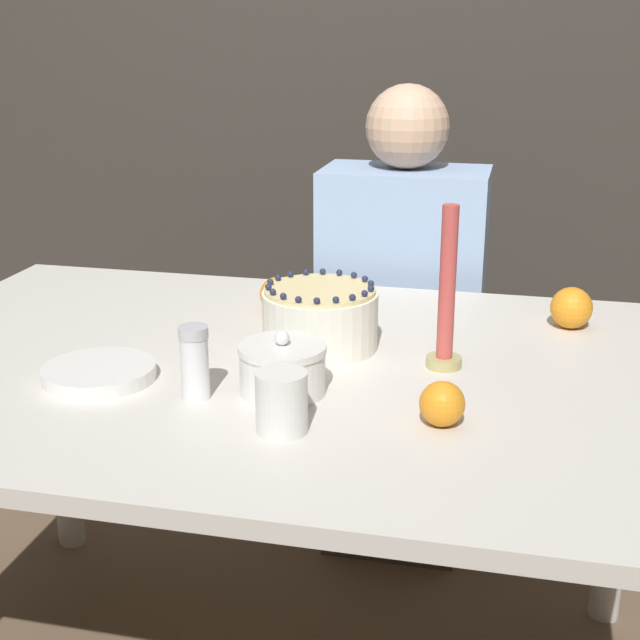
% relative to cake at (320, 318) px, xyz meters
% --- Properties ---
extents(wall_behind, '(8.00, 0.05, 2.60)m').
position_rel_cake_xyz_m(wall_behind, '(-0.08, 1.31, 0.50)').
color(wall_behind, '#38332D').
rests_on(wall_behind, ground_plane).
extents(dining_table, '(1.48, 1.03, 0.75)m').
position_rel_cake_xyz_m(dining_table, '(-0.08, -0.09, -0.16)').
color(dining_table, beige).
rests_on(dining_table, ground_plane).
extents(cake, '(0.21, 0.21, 0.13)m').
position_rel_cake_xyz_m(cake, '(0.00, 0.00, 0.00)').
color(cake, white).
rests_on(cake, dining_table).
extents(sugar_bowl, '(0.14, 0.14, 0.11)m').
position_rel_cake_xyz_m(sugar_bowl, '(-0.01, -0.22, -0.01)').
color(sugar_bowl, white).
rests_on(sugar_bowl, dining_table).
extents(sugar_shaker, '(0.05, 0.05, 0.12)m').
position_rel_cake_xyz_m(sugar_shaker, '(-0.14, -0.28, 0.00)').
color(sugar_shaker, white).
rests_on(sugar_shaker, dining_table).
extents(plate_stack, '(0.19, 0.19, 0.02)m').
position_rel_cake_xyz_m(plate_stack, '(-0.33, -0.24, -0.04)').
color(plate_stack, white).
rests_on(plate_stack, dining_table).
extents(candle, '(0.06, 0.06, 0.29)m').
position_rel_cake_xyz_m(candle, '(0.23, -0.05, 0.06)').
color(candle, tan).
rests_on(candle, dining_table).
extents(cup, '(0.08, 0.08, 0.09)m').
position_rel_cake_xyz_m(cup, '(0.03, -0.36, -0.01)').
color(cup, white).
rests_on(cup, dining_table).
extents(orange_fruit_0, '(0.08, 0.08, 0.08)m').
position_rel_cake_xyz_m(orange_fruit_0, '(0.45, 0.22, -0.02)').
color(orange_fruit_0, orange).
rests_on(orange_fruit_0, dining_table).
extents(orange_fruit_1, '(0.07, 0.07, 0.07)m').
position_rel_cake_xyz_m(orange_fruit_1, '(0.25, -0.29, -0.02)').
color(orange_fruit_1, orange).
rests_on(orange_fruit_1, dining_table).
extents(orange_fruit_2, '(0.08, 0.08, 0.08)m').
position_rel_cake_xyz_m(orange_fruit_2, '(-0.13, 0.18, -0.02)').
color(orange_fruit_2, orange).
rests_on(orange_fruit_2, dining_table).
extents(person_man_blue_shirt, '(0.40, 0.34, 1.18)m').
position_rel_cake_xyz_m(person_man_blue_shirt, '(0.07, 0.62, -0.29)').
color(person_man_blue_shirt, '#473D33').
rests_on(person_man_blue_shirt, ground_plane).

